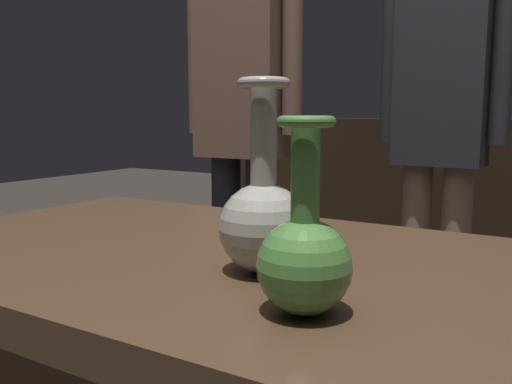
# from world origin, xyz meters

# --- Properties ---
(back_display_shelf) EXTENTS (2.60, 0.40, 0.99)m
(back_display_shelf) POSITION_xyz_m (0.00, 2.20, 0.49)
(back_display_shelf) COLOR black
(back_display_shelf) RESTS_ON ground_plane
(vase_centerpiece) EXTENTS (0.12, 0.12, 0.25)m
(vase_centerpiece) POSITION_xyz_m (0.06, -0.06, 0.87)
(vase_centerpiece) COLOR gray
(vase_centerpiece) RESTS_ON display_plinth
(vase_tall_behind) EXTENTS (0.10, 0.10, 0.20)m
(vase_tall_behind) POSITION_xyz_m (0.17, -0.17, 0.86)
(vase_tall_behind) COLOR #477A38
(vase_tall_behind) RESTS_ON display_plinth
(shelf_vase_far_left) EXTENTS (0.13, 0.13, 0.12)m
(shelf_vase_far_left) POSITION_xyz_m (-1.04, 2.13, 1.07)
(shelf_vase_far_left) COLOR gray
(shelf_vase_far_left) RESTS_ON back_display_shelf
(visitor_center_back) EXTENTS (0.47, 0.19, 1.66)m
(visitor_center_back) POSITION_xyz_m (-0.04, 1.42, 0.98)
(visitor_center_back) COLOR #846B56
(visitor_center_back) RESTS_ON ground_plane
(visitor_near_left) EXTENTS (0.47, 0.20, 1.73)m
(visitor_near_left) POSITION_xyz_m (-0.65, 1.00, 1.03)
(visitor_near_left) COLOR #232328
(visitor_near_left) RESTS_ON ground_plane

